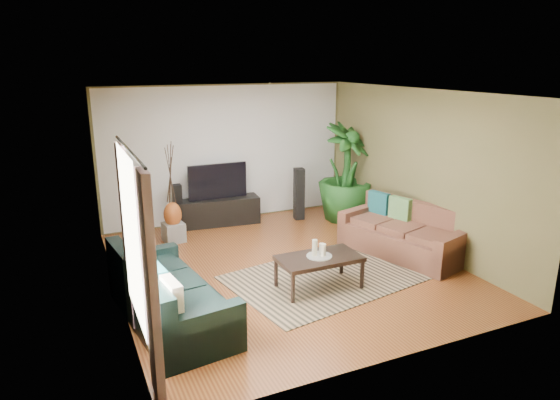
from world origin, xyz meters
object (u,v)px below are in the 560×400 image
speaker_left (178,207)px  sofa_left (170,289)px  speaker_right (299,194)px  vase (173,215)px  side_table (140,248)px  pedestal (174,232)px  coffee_table (319,272)px  television (218,181)px  potted_plant (346,173)px  sofa_right (402,230)px  tv_stand (219,211)px

speaker_left → sofa_left: bearing=-103.9°
speaker_left → speaker_right: speaker_right is taller
vase → side_table: (-0.70, -0.73, -0.25)m
pedestal → coffee_table: bearing=-61.9°
television → potted_plant: size_ratio=0.60×
speaker_left → pedestal: bearing=-109.9°
sofa_right → speaker_right: speaker_right is taller
speaker_left → coffee_table: bearing=-69.1°
speaker_right → vase: speaker_right is taller
tv_stand → speaker_right: bearing=-6.1°
television → vase: television is taller
coffee_table → pedestal: coffee_table is taller
tv_stand → speaker_right: speaker_right is taller
television → pedestal: 1.39m
sofa_left → sofa_right: same height
television → vase: size_ratio=2.63×
television → speaker_right: television is taller
speaker_right → potted_plant: size_ratio=0.54×
sofa_right → potted_plant: size_ratio=1.06×
pedestal → sofa_right: bearing=-33.1°
potted_plant → pedestal: (-3.47, 0.14, -0.80)m
coffee_table → vase: 3.11m
pedestal → side_table: side_table is taller
television → potted_plant: potted_plant is taller
pedestal → potted_plant: bearing=-2.4°
speaker_right → pedestal: size_ratio=3.04×
potted_plant → pedestal: size_ratio=5.63×
sofa_right → coffee_table: bearing=-90.3°
sofa_left → vase: size_ratio=5.02×
side_table → sofa_right: bearing=-19.6°
side_table → coffee_table: bearing=-42.8°
tv_stand → side_table: 2.20m
speaker_left → pedestal: 0.71m
speaker_right → potted_plant: (0.84, -0.42, 0.45)m
speaker_left → side_table: size_ratio=1.77×
speaker_left → side_table: speaker_left is taller
sofa_right → potted_plant: 2.11m
television → pedestal: television is taller
sofa_right → potted_plant: bearing=159.2°
potted_plant → vase: bearing=177.6°
speaker_left → potted_plant: bearing=-12.5°
television → vase: bearing=-149.1°
sofa_right → potted_plant: potted_plant is taller
coffee_table → vase: (-1.46, 2.73, 0.27)m
television → potted_plant: (2.44, -0.76, 0.10)m
coffee_table → sofa_left: bearing=-178.4°
sofa_right → speaker_right: (-0.70, 2.45, 0.10)m
coffee_table → pedestal: size_ratio=3.37×
speaker_right → side_table: bearing=-153.3°
speaker_right → side_table: (-3.34, -1.01, -0.27)m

